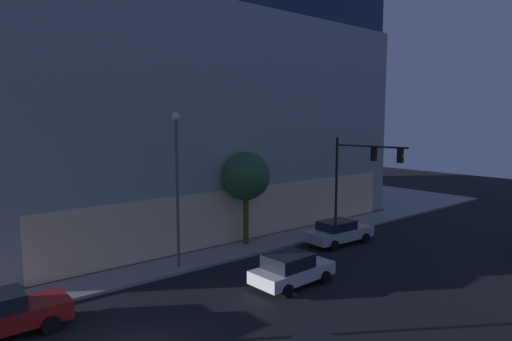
{
  "coord_description": "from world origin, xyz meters",
  "views": [
    {
      "loc": [
        -5.09,
        -12.91,
        7.95
      ],
      "look_at": [
        9.19,
        4.6,
        5.38
      ],
      "focal_mm": 30.23,
      "sensor_mm": 36.0,
      "label": 1
    }
  ],
  "objects_px": {
    "car_red": "(1,315)",
    "car_silver": "(339,232)",
    "modern_building": "(151,109)",
    "car_white": "(291,269)",
    "sidewalk_tree": "(246,177)",
    "traffic_light_far_corner": "(361,167)",
    "street_lamp_sidewalk": "(177,172)"
  },
  "relations": [
    {
      "from": "modern_building",
      "to": "car_white",
      "type": "bearing_deg",
      "value": -98.62
    },
    {
      "from": "modern_building",
      "to": "car_white",
      "type": "distance_m",
      "value": 23.43
    },
    {
      "from": "car_silver",
      "to": "traffic_light_far_corner",
      "type": "bearing_deg",
      "value": 5.74
    },
    {
      "from": "car_red",
      "to": "car_silver",
      "type": "xyz_separation_m",
      "value": [
        19.26,
        0.08,
        -0.04
      ]
    },
    {
      "from": "modern_building",
      "to": "car_red",
      "type": "distance_m",
      "value": 25.33
    },
    {
      "from": "car_silver",
      "to": "car_red",
      "type": "bearing_deg",
      "value": -179.77
    },
    {
      "from": "modern_building",
      "to": "street_lamp_sidewalk",
      "type": "bearing_deg",
      "value": -111.67
    },
    {
      "from": "traffic_light_far_corner",
      "to": "car_white",
      "type": "bearing_deg",
      "value": -160.68
    },
    {
      "from": "sidewalk_tree",
      "to": "street_lamp_sidewalk",
      "type": "bearing_deg",
      "value": -166.91
    },
    {
      "from": "car_red",
      "to": "car_white",
      "type": "bearing_deg",
      "value": -14.71
    },
    {
      "from": "sidewalk_tree",
      "to": "car_red",
      "type": "distance_m",
      "value": 15.17
    },
    {
      "from": "sidewalk_tree",
      "to": "car_white",
      "type": "distance_m",
      "value": 8.03
    },
    {
      "from": "modern_building",
      "to": "sidewalk_tree",
      "type": "bearing_deg",
      "value": -93.37
    },
    {
      "from": "traffic_light_far_corner",
      "to": "car_white",
      "type": "xyz_separation_m",
      "value": [
        -9.8,
        -3.44,
        -4.06
      ]
    },
    {
      "from": "street_lamp_sidewalk",
      "to": "car_silver",
      "type": "distance_m",
      "value": 11.7
    },
    {
      "from": "modern_building",
      "to": "traffic_light_far_corner",
      "type": "relative_size",
      "value": 4.57
    },
    {
      "from": "traffic_light_far_corner",
      "to": "car_white",
      "type": "height_order",
      "value": "traffic_light_far_corner"
    },
    {
      "from": "street_lamp_sidewalk",
      "to": "car_red",
      "type": "xyz_separation_m",
      "value": [
        -8.69,
        -2.29,
        -4.47
      ]
    },
    {
      "from": "car_silver",
      "to": "car_white",
      "type": "bearing_deg",
      "value": -156.63
    },
    {
      "from": "sidewalk_tree",
      "to": "car_silver",
      "type": "height_order",
      "value": "sidewalk_tree"
    },
    {
      "from": "modern_building",
      "to": "car_red",
      "type": "xyz_separation_m",
      "value": [
        -15.16,
        -18.57,
        -8.2
      ]
    },
    {
      "from": "street_lamp_sidewalk",
      "to": "sidewalk_tree",
      "type": "height_order",
      "value": "street_lamp_sidewalk"
    },
    {
      "from": "street_lamp_sidewalk",
      "to": "sidewalk_tree",
      "type": "distance_m",
      "value": 5.79
    },
    {
      "from": "car_silver",
      "to": "sidewalk_tree",
      "type": "bearing_deg",
      "value": 144.81
    },
    {
      "from": "modern_building",
      "to": "car_white",
      "type": "relative_size",
      "value": 7.04
    },
    {
      "from": "traffic_light_far_corner",
      "to": "street_lamp_sidewalk",
      "type": "distance_m",
      "value": 13.13
    },
    {
      "from": "car_red",
      "to": "car_silver",
      "type": "height_order",
      "value": "car_red"
    },
    {
      "from": "sidewalk_tree",
      "to": "car_red",
      "type": "bearing_deg",
      "value": -165.87
    },
    {
      "from": "car_red",
      "to": "traffic_light_far_corner",
      "type": "bearing_deg",
      "value": 0.84
    },
    {
      "from": "car_white",
      "to": "car_silver",
      "type": "height_order",
      "value": "car_white"
    },
    {
      "from": "car_white",
      "to": "modern_building",
      "type": "bearing_deg",
      "value": 81.38
    },
    {
      "from": "traffic_light_far_corner",
      "to": "car_white",
      "type": "distance_m",
      "value": 11.15
    }
  ]
}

